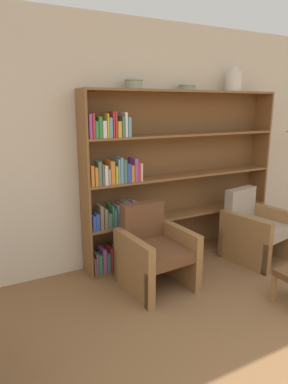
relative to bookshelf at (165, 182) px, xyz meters
name	(u,v)px	position (x,y,z in m)	size (l,w,h in m)	color
wall_back	(143,146)	(-0.20, 0.17, 0.42)	(12.00, 0.06, 2.75)	beige
bookshelf	(165,182)	(0.00, 0.00, 0.00)	(2.53, 0.30, 2.00)	brown
bowl_stoneware	(134,83)	(-0.42, -0.02, 1.11)	(0.20, 0.20, 0.10)	gray
bowl_olive	(187,87)	(0.26, -0.02, 1.09)	(0.21, 0.21, 0.07)	gray
vase_tall	(234,81)	(0.95, -0.02, 1.17)	(0.20, 0.20, 0.29)	silver
armchair_leather	(154,251)	(-0.46, -0.55, -0.58)	(0.68, 0.72, 0.84)	olive
armchair_cushioned	(255,228)	(0.95, -0.55, -0.58)	(0.76, 0.79, 0.84)	olive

